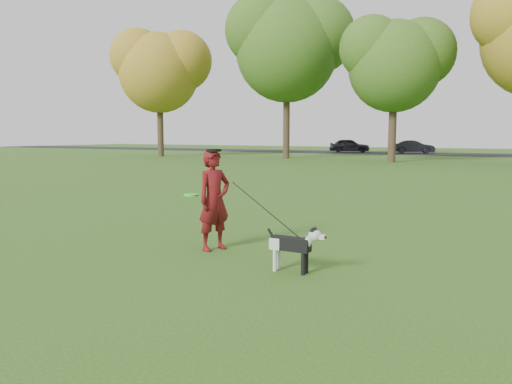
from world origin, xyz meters
The scene contains 8 objects.
ground centered at (0.00, 0.00, 0.00)m, with size 120.00×120.00×0.00m, color #285116.
road centered at (0.00, 40.00, 0.01)m, with size 120.00×7.00×0.02m, color black.
man centered at (-0.62, 0.27, 0.77)m, with size 0.56×0.37×1.54m, color #510E0B.
dog centered at (0.99, -0.30, 0.38)m, with size 0.83×0.17×0.63m.
car_left centered at (-11.49, 40.00, 0.67)m, with size 1.52×3.79×1.29m, color black.
car_mid centered at (-5.51, 40.00, 0.61)m, with size 1.24×3.56×1.17m, color black.
man_held_items centered at (0.42, -0.04, 0.75)m, with size 2.20×0.69×1.13m.
tree_row centered at (-1.43, 26.07, 7.41)m, with size 51.74×8.86×12.01m.
Camera 1 is at (3.56, -6.04, 1.78)m, focal length 35.00 mm.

